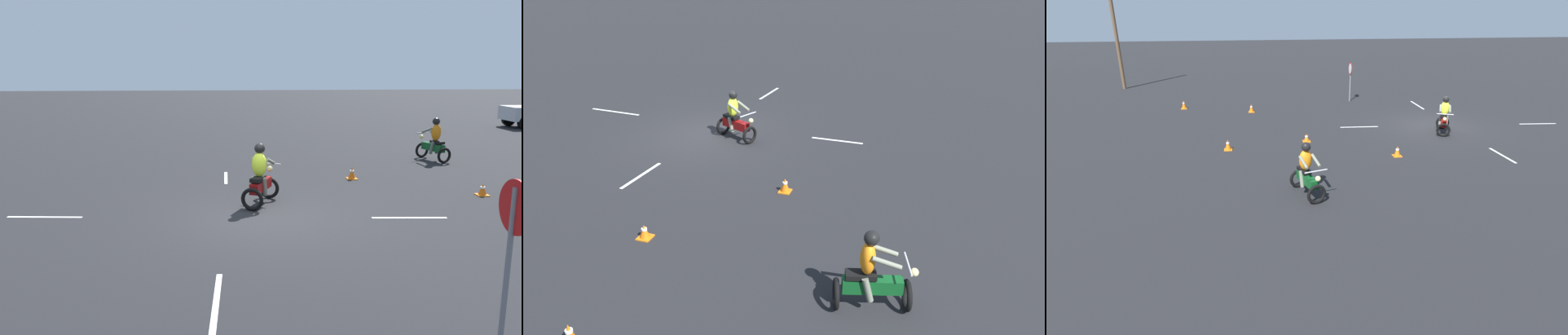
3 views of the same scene
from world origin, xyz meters
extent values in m
plane|color=black|center=(0.00, 0.00, 0.00)|extent=(120.00, 120.00, 0.00)
torus|color=black|center=(-1.71, 0.29, 0.30)|extent=(0.34, 0.59, 0.60)
torus|color=black|center=(-0.53, -0.25, 0.30)|extent=(0.34, 0.59, 0.60)
cube|color=maroon|center=(-1.12, 0.02, 0.52)|extent=(1.10, 0.67, 0.28)
cube|color=black|center=(-0.92, -0.07, 0.74)|extent=(0.62, 0.47, 0.10)
cylinder|color=silver|center=(-1.67, 0.26, 1.00)|extent=(0.32, 0.65, 0.04)
sphere|color=#F2E08C|center=(-1.79, 0.32, 0.82)|extent=(0.21, 0.21, 0.16)
ellipsoid|color=#D8F233|center=(-1.01, -0.03, 1.10)|extent=(0.42, 0.48, 0.64)
cylinder|color=slate|center=(-1.20, 0.28, 1.15)|extent=(0.54, 0.31, 0.27)
cylinder|color=slate|center=(-1.37, -0.09, 1.15)|extent=(0.54, 0.31, 0.27)
cylinder|color=slate|center=(-0.97, 0.11, 0.52)|extent=(0.27, 0.21, 0.51)
cylinder|color=slate|center=(-1.09, -0.15, 0.52)|extent=(0.27, 0.21, 0.51)
sphere|color=black|center=(-1.05, -0.01, 1.52)|extent=(0.37, 0.37, 0.28)
torus|color=black|center=(-7.48, 6.92, 0.30)|extent=(0.26, 0.60, 0.60)
torus|color=black|center=(-6.23, 7.29, 0.30)|extent=(0.26, 0.60, 0.60)
cube|color=#0F4C1E|center=(-6.86, 7.11, 0.52)|extent=(1.12, 0.54, 0.28)
cube|color=black|center=(-6.64, 7.17, 0.74)|extent=(0.61, 0.41, 0.10)
cylinder|color=silver|center=(-7.43, 6.94, 1.00)|extent=(0.23, 0.68, 0.04)
sphere|color=#F2E08C|center=(-7.56, 6.90, 0.82)|extent=(0.20, 0.20, 0.16)
ellipsoid|color=orange|center=(-6.74, 7.14, 1.10)|extent=(0.38, 0.46, 0.64)
cylinder|color=slate|center=(-7.08, 7.25, 1.15)|extent=(0.55, 0.24, 0.27)
cylinder|color=slate|center=(-6.97, 6.86, 1.15)|extent=(0.55, 0.24, 0.27)
cylinder|color=slate|center=(-6.80, 7.27, 0.52)|extent=(0.27, 0.18, 0.51)
cylinder|color=slate|center=(-6.72, 7.00, 0.52)|extent=(0.27, 0.18, 0.51)
sphere|color=black|center=(-6.78, 7.13, 1.52)|extent=(0.35, 0.35, 0.28)
cylinder|color=slate|center=(6.15, 2.57, 1.10)|extent=(0.07, 0.07, 2.20)
cylinder|color=red|center=(6.15, 2.59, 1.95)|extent=(0.70, 0.03, 0.70)
cylinder|color=white|center=(6.15, 2.61, 1.95)|extent=(0.60, 0.01, 0.60)
cube|color=orange|center=(5.50, 12.34, 0.01)|extent=(0.32, 0.32, 0.03)
cone|color=orange|center=(5.50, 12.34, 0.25)|extent=(0.24, 0.24, 0.45)
cylinder|color=white|center=(5.50, 12.34, 0.32)|extent=(0.13, 0.13, 0.05)
cube|color=orange|center=(4.14, 8.58, 0.01)|extent=(0.32, 0.32, 0.03)
cone|color=orange|center=(4.14, 8.58, 0.24)|extent=(0.24, 0.24, 0.41)
cylinder|color=white|center=(4.14, 8.58, 0.30)|extent=(0.13, 0.13, 0.05)
cube|color=orange|center=(-1.57, 6.36, 0.01)|extent=(0.32, 0.32, 0.03)
cone|color=orange|center=(-1.57, 6.36, 0.19)|extent=(0.24, 0.24, 0.31)
cylinder|color=white|center=(-1.57, 6.36, 0.23)|extent=(0.13, 0.13, 0.05)
cube|color=orange|center=(-2.19, 9.62, 0.01)|extent=(0.32, 0.32, 0.03)
cone|color=orange|center=(-2.19, 9.62, 0.23)|extent=(0.24, 0.24, 0.40)
cylinder|color=white|center=(-2.19, 9.62, 0.29)|extent=(0.13, 0.13, 0.05)
cube|color=orange|center=(-3.89, 3.19, 0.01)|extent=(0.32, 0.32, 0.03)
cone|color=orange|center=(-3.89, 3.19, 0.21)|extent=(0.24, 0.24, 0.37)
cylinder|color=white|center=(-3.89, 3.19, 0.27)|extent=(0.13, 0.13, 0.05)
cube|color=silver|center=(4.48, -1.11, 0.00)|extent=(2.18, 0.20, 0.01)
cube|color=silver|center=(0.36, 3.53, 0.00)|extent=(0.23, 1.82, 0.01)
cube|color=silver|center=(-4.39, -0.88, 0.00)|extent=(1.74, 0.11, 0.01)
cube|color=silver|center=(-0.37, -5.33, 0.00)|extent=(0.27, 1.84, 0.01)
cylinder|color=brown|center=(12.58, 17.36, 3.69)|extent=(0.24, 0.24, 7.38)
camera|label=1|loc=(11.87, -0.96, 3.67)|focal=35.00mm
camera|label=2|loc=(-7.68, 14.72, 6.35)|focal=35.00mm
camera|label=3|loc=(-17.92, 8.73, 5.27)|focal=28.00mm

